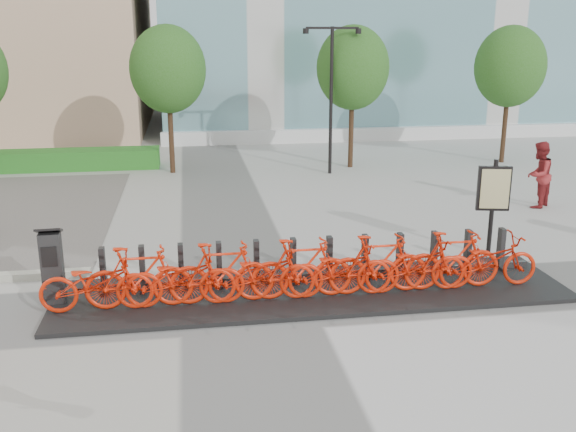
{
  "coord_description": "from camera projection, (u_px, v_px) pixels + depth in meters",
  "views": [
    {
      "loc": [
        -0.94,
        -10.78,
        4.71
      ],
      "look_at": [
        1.0,
        1.5,
        1.2
      ],
      "focal_mm": 40.0,
      "sensor_mm": 36.0,
      "label": 1
    }
  ],
  "objects": [
    {
      "name": "bike_5",
      "position": [
        301.0,
        268.0,
        11.6
      ],
      "size": [
        1.89,
        0.53,
        1.13
      ],
      "primitive_type": "imported",
      "rotation": [
        0.0,
        0.0,
        1.57
      ],
      "color": "red",
      "rests_on": "dock_pad"
    },
    {
      "name": "bike_0",
      "position": [
        96.0,
        283.0,
        11.07
      ],
      "size": [
        1.94,
        0.68,
        1.02
      ],
      "primitive_type": "imported",
      "rotation": [
        0.0,
        0.0,
        1.57
      ],
      "color": "red",
      "rests_on": "dock_pad"
    },
    {
      "name": "pedestrian",
      "position": [
        539.0,
        175.0,
        18.01
      ],
      "size": [
        1.15,
        1.13,
        1.87
      ],
      "primitive_type": "imported",
      "rotation": [
        0.0,
        0.0,
        3.84
      ],
      "color": "maroon",
      "rests_on": "ground"
    },
    {
      "name": "bike_1",
      "position": [
        139.0,
        277.0,
        11.16
      ],
      "size": [
        1.89,
        0.53,
        1.13
      ],
      "primitive_type": "imported",
      "rotation": [
        0.0,
        0.0,
        1.57
      ],
      "color": "red",
      "rests_on": "dock_pad"
    },
    {
      "name": "dock_pad",
      "position": [
        313.0,
        291.0,
        12.14
      ],
      "size": [
        9.6,
        2.4,
        0.08
      ],
      "primitive_type": "cube",
      "color": "black",
      "rests_on": "ground"
    },
    {
      "name": "bike_4",
      "position": [
        262.0,
        273.0,
        11.5
      ],
      "size": [
        1.94,
        0.68,
        1.02
      ],
      "primitive_type": "imported",
      "rotation": [
        0.0,
        0.0,
        1.57
      ],
      "color": "red",
      "rests_on": "dock_pad"
    },
    {
      "name": "bike_6",
      "position": [
        340.0,
        269.0,
        11.72
      ],
      "size": [
        1.94,
        0.68,
        1.02
      ],
      "primitive_type": "imported",
      "rotation": [
        0.0,
        0.0,
        1.57
      ],
      "color": "red",
      "rests_on": "dock_pad"
    },
    {
      "name": "bike_10",
      "position": [
        488.0,
        261.0,
        12.15
      ],
      "size": [
        1.94,
        0.68,
        1.02
      ],
      "primitive_type": "imported",
      "rotation": [
        0.0,
        0.0,
        1.57
      ],
      "color": "red",
      "rests_on": "dock_pad"
    },
    {
      "name": "bike_9",
      "position": [
        452.0,
        260.0,
        12.03
      ],
      "size": [
        1.89,
        0.53,
        1.13
      ],
      "primitive_type": "imported",
      "rotation": [
        0.0,
        0.0,
        1.57
      ],
      "color": "red",
      "rests_on": "dock_pad"
    },
    {
      "name": "tree_1",
      "position": [
        168.0,
        69.0,
        21.88
      ],
      "size": [
        2.6,
        2.6,
        5.1
      ],
      "color": "#311C10",
      "rests_on": "ground"
    },
    {
      "name": "map_sign",
      "position": [
        494.0,
        193.0,
        13.87
      ],
      "size": [
        0.71,
        0.26,
        2.16
      ],
      "rotation": [
        0.0,
        0.0,
        -0.22
      ],
      "color": "black",
      "rests_on": "ground"
    },
    {
      "name": "bike_7",
      "position": [
        378.0,
        264.0,
        11.81
      ],
      "size": [
        1.89,
        0.53,
        1.13
      ],
      "primitive_type": "imported",
      "rotation": [
        0.0,
        0.0,
        1.57
      ],
      "color": "red",
      "rests_on": "dock_pad"
    },
    {
      "name": "hedge_b",
      "position": [
        76.0,
        159.0,
        23.37
      ],
      "size": [
        6.0,
        1.2,
        0.7
      ],
      "primitive_type": "cube",
      "color": "#25671C",
      "rests_on": "ground"
    },
    {
      "name": "bike_3",
      "position": [
        222.0,
        273.0,
        11.38
      ],
      "size": [
        1.89,
        0.53,
        1.13
      ],
      "primitive_type": "imported",
      "rotation": [
        0.0,
        0.0,
        1.57
      ],
      "color": "red",
      "rests_on": "dock_pad"
    },
    {
      "name": "tree_2",
      "position": [
        353.0,
        68.0,
        22.85
      ],
      "size": [
        2.6,
        2.6,
        5.1
      ],
      "color": "#311C10",
      "rests_on": "ground"
    },
    {
      "name": "bike_8",
      "position": [
        415.0,
        265.0,
        11.94
      ],
      "size": [
        1.94,
        0.68,
        1.02
      ],
      "primitive_type": "imported",
      "rotation": [
        0.0,
        0.0,
        1.57
      ],
      "color": "red",
      "rests_on": "dock_pad"
    },
    {
      "name": "kiosk",
      "position": [
        52.0,
        266.0,
        11.4
      ],
      "size": [
        0.45,
        0.39,
        1.42
      ],
      "rotation": [
        0.0,
        0.0,
        0.05
      ],
      "color": "#242425",
      "rests_on": "dock_pad"
    },
    {
      "name": "streetlamp",
      "position": [
        331.0,
        83.0,
        21.88
      ],
      "size": [
        2.0,
        0.2,
        5.0
      ],
      "color": "black",
      "rests_on": "ground"
    },
    {
      "name": "ground",
      "position": [
        247.0,
        304.0,
        11.67
      ],
      "size": [
        120.0,
        120.0,
        0.0
      ],
      "primitive_type": "plane",
      "color": "#B7B7B7"
    },
    {
      "name": "tree_3",
      "position": [
        510.0,
        67.0,
        23.75
      ],
      "size": [
        2.6,
        2.6,
        5.1
      ],
      "color": "#311C10",
      "rests_on": "ground"
    },
    {
      "name": "dock_rail_posts",
      "position": [
        312.0,
        260.0,
        12.47
      ],
      "size": [
        8.02,
        0.5,
        0.85
      ],
      "primitive_type": null,
      "color": "#242425",
      "rests_on": "dock_pad"
    },
    {
      "name": "bike_2",
      "position": [
        181.0,
        278.0,
        11.29
      ],
      "size": [
        1.94,
        0.68,
        1.02
      ],
      "primitive_type": "imported",
      "rotation": [
        0.0,
        0.0,
        1.57
      ],
      "color": "red",
      "rests_on": "dock_pad"
    }
  ]
}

